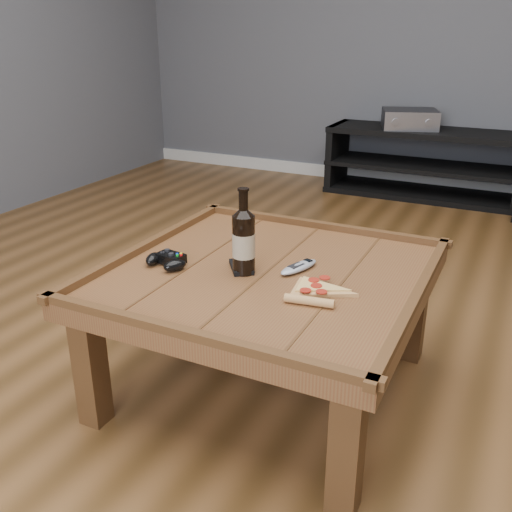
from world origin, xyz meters
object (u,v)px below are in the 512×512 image
at_px(remote_control, 299,267).
at_px(game_controller, 167,260).
at_px(coffee_table, 268,287).
at_px(smartphone, 241,267).
at_px(beer_bottle, 244,240).
at_px(av_receiver, 410,119).
at_px(pizza_slice, 315,290).
at_px(media_console, 423,164).

bearing_deg(remote_control, game_controller, -139.56).
xyz_separation_m(coffee_table, smartphone, (-0.09, -0.02, 0.07)).
xyz_separation_m(smartphone, remote_control, (0.18, 0.07, 0.00)).
height_order(beer_bottle, av_receiver, beer_bottle).
relative_size(beer_bottle, av_receiver, 0.61).
bearing_deg(av_receiver, pizza_slice, -102.22).
height_order(coffee_table, smartphone, coffee_table).
bearing_deg(remote_control, pizza_slice, -32.82).
height_order(beer_bottle, remote_control, beer_bottle).
bearing_deg(smartphone, av_receiver, 54.14).
distance_m(pizza_slice, smartphone, 0.29).
bearing_deg(smartphone, media_console, 51.46).
bearing_deg(coffee_table, media_console, 90.00).
bearing_deg(beer_bottle, media_console, 88.66).
xyz_separation_m(coffee_table, beer_bottle, (-0.07, -0.05, 0.17)).
relative_size(game_controller, pizza_slice, 0.59).
relative_size(coffee_table, media_console, 0.74).
bearing_deg(beer_bottle, coffee_table, 34.57).
height_order(coffee_table, remote_control, same).
height_order(coffee_table, game_controller, game_controller).
bearing_deg(coffee_table, av_receiver, 92.70).
distance_m(smartphone, av_receiver, 2.77).
bearing_deg(av_receiver, beer_bottle, -107.54).
bearing_deg(game_controller, remote_control, 30.74).
xyz_separation_m(beer_bottle, pizza_slice, (0.27, -0.04, -0.11)).
bearing_deg(av_receiver, coffee_table, -106.15).
height_order(media_console, av_receiver, av_receiver).
bearing_deg(media_console, game_controller, -96.43).
distance_m(coffee_table, pizza_slice, 0.23).
distance_m(coffee_table, media_console, 2.75).
xyz_separation_m(pizza_slice, av_receiver, (-0.33, 2.84, 0.11)).
xyz_separation_m(media_console, game_controller, (-0.32, -2.86, 0.23)).
height_order(media_console, game_controller, media_console).
height_order(media_console, smartphone, media_console).
bearing_deg(av_receiver, game_controller, -112.71).
xyz_separation_m(media_console, pizza_slice, (0.20, -2.84, 0.21)).
xyz_separation_m(media_console, beer_bottle, (-0.07, -2.80, 0.32)).
height_order(coffee_table, av_receiver, av_receiver).
bearing_deg(pizza_slice, beer_bottle, 162.03).
distance_m(smartphone, remote_control, 0.19).
height_order(game_controller, av_receiver, av_receiver).
xyz_separation_m(beer_bottle, remote_control, (0.16, 0.10, -0.10)).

